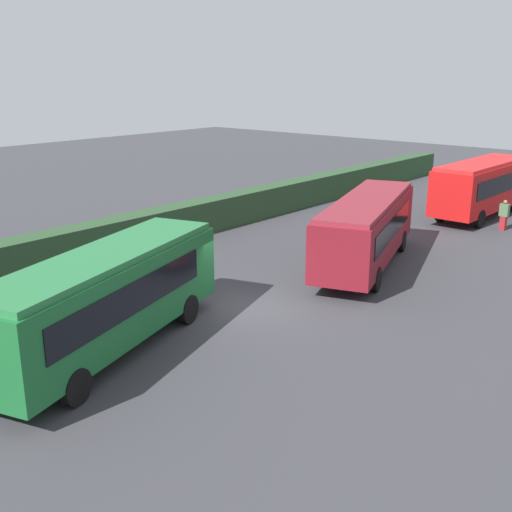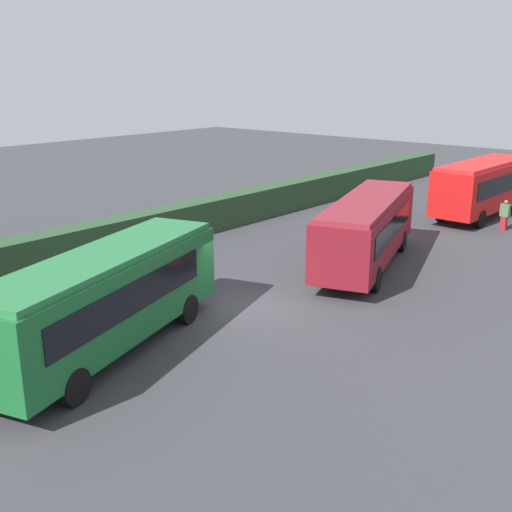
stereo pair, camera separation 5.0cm
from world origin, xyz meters
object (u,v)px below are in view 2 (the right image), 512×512
at_px(person_center, 505,215).
at_px(bus_maroon, 367,227).
at_px(bus_green, 106,296).
at_px(bus_red, 482,185).
at_px(person_right, 437,194).

bearing_deg(person_center, bus_maroon, -6.06).
bearing_deg(bus_maroon, person_center, -30.78).
distance_m(bus_green, bus_maroon, 12.70).
height_order(bus_red, person_right, bus_red).
bearing_deg(person_center, person_right, -108.80).
distance_m(bus_green, person_right, 25.47).
bearing_deg(person_center, bus_red, -130.55).
bearing_deg(bus_green, bus_red, -20.59).
relative_size(bus_green, bus_red, 1.11).
relative_size(bus_green, person_right, 5.15).
bearing_deg(bus_red, bus_green, 177.91).
relative_size(bus_green, bus_maroon, 0.97).
distance_m(bus_green, person_center, 23.40).
relative_size(person_center, person_right, 0.87).
relative_size(bus_maroon, person_right, 5.31).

